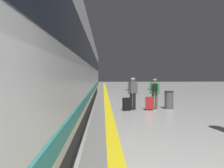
{
  "coord_description": "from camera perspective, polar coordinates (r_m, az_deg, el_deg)",
  "views": [
    {
      "loc": [
        -1.22,
        -0.58,
        1.74
      ],
      "look_at": [
        -0.94,
        6.89,
        1.45
      ],
      "focal_mm": 39.08,
      "sensor_mm": 36.0,
      "label": 1
    }
  ],
  "objects": [
    {
      "name": "suitcase_near",
      "position": [
        11.8,
        3.48,
        -4.6
      ],
      "size": [
        0.42,
        0.31,
        1.02
      ],
      "color": "black",
      "rests_on": "ground"
    },
    {
      "name": "waste_bin",
      "position": [
        12.74,
        13.18,
        -3.65
      ],
      "size": [
        0.46,
        0.46,
        0.91
      ],
      "color": "#4C4C51",
      "rests_on": "ground"
    },
    {
      "name": "safety_line_strip",
      "position": [
        10.73,
        -0.7,
        -7.13
      ],
      "size": [
        0.36,
        80.0,
        0.01
      ],
      "primitive_type": "cube",
      "color": "yellow",
      "rests_on": "ground"
    },
    {
      "name": "passenger_near",
      "position": [
        12.05,
        4.88,
        -1.51
      ],
      "size": [
        0.49,
        0.3,
        1.66
      ],
      "color": "black",
      "rests_on": "ground"
    },
    {
      "name": "passenger_mid",
      "position": [
        12.36,
        9.96,
        -1.48
      ],
      "size": [
        0.5,
        0.33,
        1.61
      ],
      "color": "brown",
      "rests_on": "ground"
    },
    {
      "name": "tactile_edge_band",
      "position": [
        10.73,
        -2.74,
        -7.14
      ],
      "size": [
        0.72,
        80.0,
        0.01
      ],
      "primitive_type": "cube",
      "color": "slate",
      "rests_on": "ground"
    },
    {
      "name": "suitcase_mid",
      "position": [
        12.09,
        8.73,
        -4.41
      ],
      "size": [
        0.41,
        0.28,
        1.05
      ],
      "color": "#A51E1E",
      "rests_on": "ground"
    },
    {
      "name": "high_speed_train",
      "position": [
        10.08,
        -13.32,
        6.48
      ],
      "size": [
        2.94,
        34.13,
        4.97
      ],
      "color": "#38383D",
      "rests_on": "ground"
    }
  ]
}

